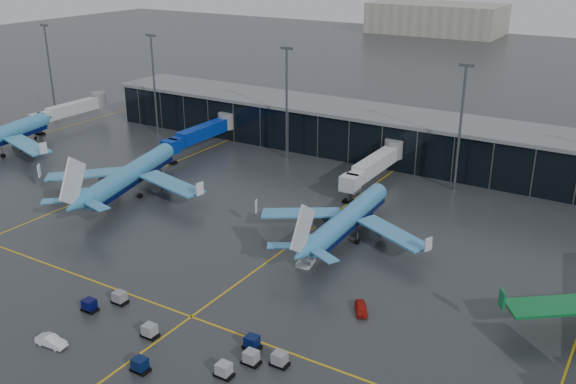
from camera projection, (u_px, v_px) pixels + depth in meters
The scene contains 11 objects.
ground at pixel (203, 256), 102.77m from camera, with size 600.00×600.00×0.00m, color #282B2D.
terminal_pier at pixel (368, 132), 150.03m from camera, with size 142.00×17.00×10.70m.
jet_bridges at pixel (200, 133), 152.31m from camera, with size 94.00×27.50×7.20m.
flood_masts at pixel (367, 111), 135.02m from camera, with size 203.00×0.50×25.50m.
taxi_lines at pixel (290, 245), 106.32m from camera, with size 220.00×120.00×0.02m.
airliner_arkefly at pixel (130, 163), 126.28m from camera, with size 36.16×41.19×12.66m, color #3A8BBE, non-canonical shape.
airliner_klm_near at pixel (349, 206), 107.37m from camera, with size 32.12×36.58×11.24m, color #3D8DC8, non-canonical shape.
baggage_carts at pixel (185, 340), 79.70m from camera, with size 30.71×12.09×1.70m.
mobile_airstair at pixel (306, 260), 99.65m from camera, with size 2.75×3.55×3.45m.
service_van_red at pixel (361, 308), 86.79m from camera, with size 1.57×3.89×1.33m, color #AE150D.
service_van_white at pixel (51, 341), 79.57m from camera, with size 1.48×4.24×1.40m, color white.
Camera 1 is at (59.79, -71.29, 46.87)m, focal length 40.00 mm.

